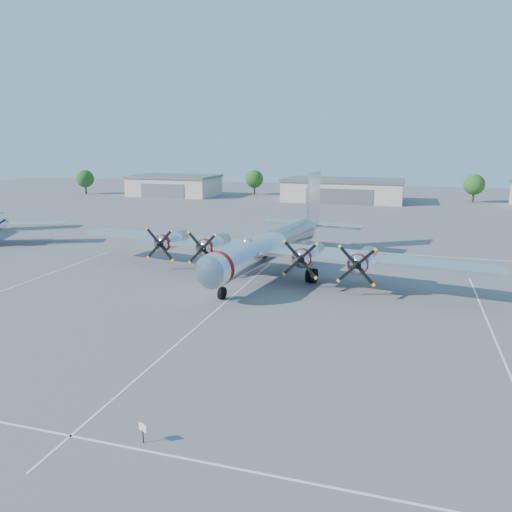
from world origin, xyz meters
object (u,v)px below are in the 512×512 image
(tree_east, at_px, (474,185))
(info_placard, at_px, (143,429))
(tree_west, at_px, (254,179))
(main_bomber_b29, at_px, (271,272))
(hangar_center, at_px, (343,190))
(tree_far_west, at_px, (85,179))
(hangar_west, at_px, (174,185))

(tree_east, height_order, info_placard, tree_east)
(tree_west, height_order, main_bomber_b29, tree_west)
(hangar_center, distance_m, tree_far_west, 70.13)
(hangar_west, bearing_deg, tree_far_west, -170.99)
(info_placard, bearing_deg, tree_west, 126.14)
(hangar_west, relative_size, main_bomber_b29, 0.48)
(tree_east, xyz_separation_m, main_bomber_b29, (-28.88, -76.46, -4.22))
(tree_east, bearing_deg, hangar_center, -168.62)
(tree_east, relative_size, info_placard, 6.54)
(hangar_west, xyz_separation_m, tree_east, (75.00, 6.04, 1.51))
(main_bomber_b29, bearing_deg, tree_west, 117.42)
(hangar_center, relative_size, main_bomber_b29, 0.61)
(hangar_center, bearing_deg, tree_west, 162.18)
(hangar_center, relative_size, tree_west, 4.31)
(hangar_center, bearing_deg, main_bomber_b29, -89.09)
(hangar_west, height_order, info_placard, hangar_west)
(tree_west, relative_size, info_placard, 6.54)
(hangar_west, xyz_separation_m, hangar_center, (45.00, -0.00, -0.00))
(tree_west, xyz_separation_m, info_placard, (28.72, -111.44, -3.51))
(hangar_west, distance_m, hangar_center, 45.00)
(tree_west, bearing_deg, hangar_center, -17.82)
(tree_east, relative_size, main_bomber_b29, 0.14)
(hangar_west, height_order, tree_far_west, tree_far_west)
(main_bomber_b29, xyz_separation_m, info_placard, (2.61, -32.98, 0.71))
(tree_far_west, bearing_deg, hangar_center, 3.24)
(tree_far_west, distance_m, main_bomber_b29, 97.43)
(hangar_west, bearing_deg, info_placard, -64.77)
(hangar_west, height_order, tree_west, tree_west)
(tree_west, bearing_deg, tree_east, -2.08)
(hangar_center, xyz_separation_m, info_placard, (3.72, -103.40, -2.00))
(hangar_west, distance_m, info_placard, 114.33)
(hangar_center, relative_size, tree_east, 4.31)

